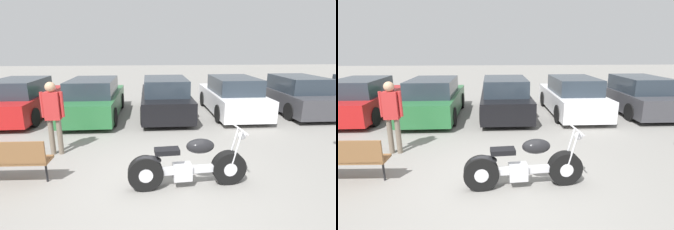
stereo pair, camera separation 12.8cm
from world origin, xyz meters
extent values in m
plane|color=gray|center=(0.00, 0.00, 0.00)|extent=(60.00, 60.00, 0.00)
cylinder|color=black|center=(1.09, -0.18, 0.32)|extent=(0.65, 0.25, 0.64)
cylinder|color=silver|center=(1.09, -0.18, 0.32)|extent=(0.27, 0.24, 0.25)
cylinder|color=black|center=(-0.47, -0.30, 0.32)|extent=(0.65, 0.25, 0.64)
cylinder|color=silver|center=(-0.47, -0.30, 0.32)|extent=(0.27, 0.24, 0.25)
cube|color=silver|center=(0.31, -0.24, 0.33)|extent=(1.20, 0.20, 0.12)
cube|color=silver|center=(0.20, -0.25, 0.30)|extent=(0.36, 0.26, 0.30)
ellipsoid|color=black|center=(0.53, -0.22, 0.79)|extent=(0.54, 0.35, 0.27)
cube|color=black|center=(-0.08, -0.27, 0.73)|extent=(0.46, 0.27, 0.09)
ellipsoid|color=black|center=(-0.42, -0.29, 0.56)|extent=(0.49, 0.24, 0.20)
cylinder|color=silver|center=(1.19, -0.26, 0.69)|extent=(0.22, 0.05, 0.76)
cylinder|color=silver|center=(1.17, -0.08, 0.69)|extent=(0.22, 0.05, 0.76)
cylinder|color=silver|center=(1.27, -0.17, 1.07)|extent=(0.08, 0.62, 0.03)
sphere|color=silver|center=(1.31, -0.16, 0.95)|extent=(0.15, 0.15, 0.15)
cylinder|color=silver|center=(-0.03, -0.12, 0.21)|extent=(1.20, 0.17, 0.08)
cube|color=red|center=(-4.87, 5.08, 0.50)|extent=(1.70, 4.14, 0.70)
cube|color=#28333D|center=(-4.87, 4.83, 1.13)|extent=(1.50, 2.15, 0.56)
cylinder|color=black|center=(-5.66, 6.36, 0.31)|extent=(0.20, 0.61, 0.61)
cylinder|color=black|center=(-4.08, 6.36, 0.31)|extent=(0.20, 0.61, 0.61)
cylinder|color=black|center=(-4.08, 3.80, 0.31)|extent=(0.20, 0.61, 0.61)
cube|color=#286B38|center=(-2.32, 4.92, 0.50)|extent=(1.70, 4.14, 0.70)
cube|color=#28333D|center=(-2.32, 4.67, 1.13)|extent=(1.50, 2.15, 0.56)
cylinder|color=black|center=(-3.11, 6.20, 0.31)|extent=(0.20, 0.61, 0.61)
cylinder|color=black|center=(-1.53, 6.20, 0.31)|extent=(0.20, 0.61, 0.61)
cylinder|color=black|center=(-3.11, 3.64, 0.31)|extent=(0.20, 0.61, 0.61)
cylinder|color=black|center=(-1.53, 3.64, 0.31)|extent=(0.20, 0.61, 0.61)
cube|color=black|center=(0.23, 5.02, 0.50)|extent=(1.70, 4.14, 0.70)
cube|color=#28333D|center=(0.23, 4.77, 1.13)|extent=(1.50, 2.15, 0.56)
cylinder|color=black|center=(-0.56, 6.30, 0.31)|extent=(0.20, 0.61, 0.61)
cylinder|color=black|center=(1.02, 6.30, 0.31)|extent=(0.20, 0.61, 0.61)
cylinder|color=black|center=(-0.56, 3.74, 0.31)|extent=(0.20, 0.61, 0.61)
cylinder|color=black|center=(1.02, 3.74, 0.31)|extent=(0.20, 0.61, 0.61)
cube|color=white|center=(2.78, 5.08, 0.50)|extent=(1.70, 4.14, 0.70)
cube|color=#28333D|center=(2.78, 4.83, 1.13)|extent=(1.50, 2.15, 0.56)
cylinder|color=black|center=(1.99, 6.36, 0.31)|extent=(0.20, 0.61, 0.61)
cylinder|color=black|center=(3.57, 6.36, 0.31)|extent=(0.20, 0.61, 0.61)
cylinder|color=black|center=(1.99, 3.80, 0.31)|extent=(0.20, 0.61, 0.61)
cylinder|color=black|center=(3.57, 3.80, 0.31)|extent=(0.20, 0.61, 0.61)
cube|color=#3D3D42|center=(5.33, 5.19, 0.50)|extent=(1.70, 4.14, 0.70)
cube|color=#28333D|center=(5.33, 4.94, 1.13)|extent=(1.50, 2.15, 0.56)
cylinder|color=black|center=(4.54, 6.47, 0.31)|extent=(0.20, 0.61, 0.61)
cylinder|color=black|center=(6.12, 6.47, 0.31)|extent=(0.20, 0.61, 0.61)
cylinder|color=black|center=(4.54, 3.91, 0.31)|extent=(0.20, 0.61, 0.61)
cylinder|color=black|center=(6.12, 3.91, 0.31)|extent=(0.20, 0.61, 0.61)
cylinder|color=black|center=(7.09, 6.04, 0.31)|extent=(0.20, 0.61, 0.61)
cube|color=brown|center=(-3.05, 0.16, 0.45)|extent=(1.59, 0.45, 0.05)
cube|color=brown|center=(-3.06, -0.02, 0.67)|extent=(1.58, 0.09, 0.44)
cylinder|color=black|center=(-2.37, 0.13, 0.23)|extent=(0.04, 0.04, 0.45)
cylinder|color=#726656|center=(-2.71, 1.49, 0.43)|extent=(0.12, 0.12, 0.87)
cylinder|color=#726656|center=(-2.52, 1.49, 0.43)|extent=(0.12, 0.12, 0.87)
cube|color=red|center=(-2.61, 1.49, 1.19)|extent=(0.34, 0.20, 0.65)
cylinder|color=red|center=(-2.83, 1.49, 1.22)|extent=(0.08, 0.08, 0.60)
cylinder|color=red|center=(-2.39, 1.49, 1.22)|extent=(0.08, 0.08, 0.60)
sphere|color=tan|center=(-2.61, 1.49, 1.63)|extent=(0.23, 0.23, 0.23)
camera|label=1|loc=(-0.40, -4.59, 2.55)|focal=28.00mm
camera|label=2|loc=(-0.27, -4.60, 2.55)|focal=28.00mm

